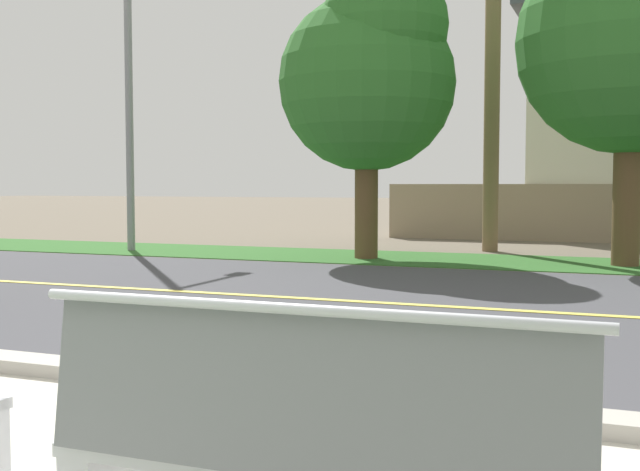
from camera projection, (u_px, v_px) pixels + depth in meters
name	position (u px, v px, depth m)	size (l,w,h in m)	color
ground_plane	(445.00, 289.00, 10.33)	(140.00, 140.00, 0.00)	#665B4C
curb_edge	(258.00, 389.00, 5.07)	(44.00, 0.30, 0.11)	#ADA89E
street_asphalt	(417.00, 305.00, 8.93)	(52.00, 8.00, 0.01)	#424247
road_centre_line	(417.00, 305.00, 8.93)	(48.00, 0.14, 0.01)	#E0CC4C
far_verge_grass	(493.00, 261.00, 14.02)	(48.00, 2.80, 0.02)	#2D6026
bench_right	(312.00, 461.00, 2.61)	(1.90, 0.48, 1.01)	silver
streetlamp	(134.00, 55.00, 16.28)	(0.24, 2.10, 7.16)	gray
shade_tree_far_left	(371.00, 69.00, 14.28)	(3.26, 3.26, 5.38)	brown
shade_tree_left	(639.00, 23.00, 12.87)	(3.77, 3.77, 6.23)	brown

